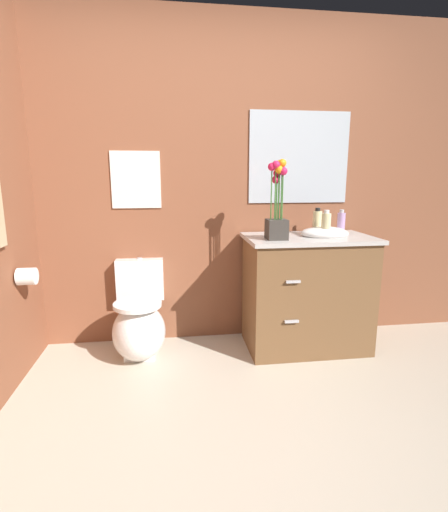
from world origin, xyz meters
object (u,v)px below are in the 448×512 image
(toilet, at_px, (139,324))
(wall_poster, at_px, (136,180))
(flower_vase, at_px, (277,209))
(toilet_paper_roll, at_px, (27,276))
(soap_bottle, at_px, (341,223))
(hand_wash_bottle, at_px, (317,222))
(wall_mirror, at_px, (299,158))
(vanity_cabinet, at_px, (307,291))
(lotion_bottle, at_px, (326,225))

(toilet, bearing_deg, wall_poster, 90.00)
(flower_vase, xyz_separation_m, toilet_paper_roll, (-1.65, -0.07, -0.41))
(wall_poster, bearing_deg, toilet_paper_roll, -145.29)
(soap_bottle, distance_m, toilet_paper_roll, 2.22)
(hand_wash_bottle, xyz_separation_m, wall_mirror, (-0.09, 0.22, 0.48))
(toilet, relative_size, toilet_paper_roll, 6.27)
(toilet, distance_m, vanity_cabinet, 1.28)
(flower_vase, height_order, lotion_bottle, flower_vase)
(wall_mirror, bearing_deg, vanity_cabinet, -89.48)
(soap_bottle, height_order, wall_mirror, wall_mirror)
(soap_bottle, height_order, lotion_bottle, lotion_bottle)
(vanity_cabinet, bearing_deg, toilet, 178.80)
(hand_wash_bottle, bearing_deg, wall_mirror, 111.73)
(wall_poster, bearing_deg, flower_vase, -21.79)
(soap_bottle, xyz_separation_m, wall_mirror, (-0.26, 0.25, 0.49))
(toilet, bearing_deg, hand_wash_bottle, 2.05)
(toilet, bearing_deg, wall_mirror, 11.97)
(soap_bottle, distance_m, wall_mirror, 0.61)
(toilet_paper_roll, bearing_deg, wall_mirror, 13.50)
(flower_vase, distance_m, hand_wash_bottle, 0.42)
(flower_vase, distance_m, wall_poster, 1.08)
(vanity_cabinet, relative_size, lotion_bottle, 5.35)
(flower_vase, distance_m, wall_mirror, 0.60)
(toilet, xyz_separation_m, wall_mirror, (1.26, 0.27, 1.21))
(toilet, relative_size, wall_mirror, 0.86)
(hand_wash_bottle, bearing_deg, toilet, -177.95)
(vanity_cabinet, height_order, wall_poster, wall_poster)
(flower_vase, bearing_deg, lotion_bottle, 8.30)
(wall_poster, distance_m, wall_mirror, 1.27)
(soap_bottle, distance_m, lotion_bottle, 0.18)
(soap_bottle, distance_m, wall_poster, 1.58)
(lotion_bottle, relative_size, wall_mirror, 0.25)
(toilet_paper_roll, bearing_deg, wall_poster, 34.71)
(lotion_bottle, relative_size, toilet_paper_roll, 1.79)
(soap_bottle, height_order, wall_poster, wall_poster)
(toilet, xyz_separation_m, hand_wash_bottle, (1.35, 0.05, 0.72))
(toilet, xyz_separation_m, flower_vase, (0.98, -0.13, 0.84))
(toilet_paper_roll, bearing_deg, flower_vase, 2.44)
(vanity_cabinet, xyz_separation_m, wall_mirror, (-0.00, 0.29, 1.00))
(hand_wash_bottle, height_order, toilet_paper_roll, hand_wash_bottle)
(toilet, bearing_deg, lotion_bottle, -2.90)
(soap_bottle, bearing_deg, toilet_paper_roll, -174.44)
(flower_vase, xyz_separation_m, lotion_bottle, (0.39, 0.06, -0.12))
(vanity_cabinet, xyz_separation_m, lotion_bottle, (0.11, -0.04, 0.51))
(soap_bottle, bearing_deg, toilet, -179.35)
(flower_vase, bearing_deg, wall_poster, 158.21)
(flower_vase, xyz_separation_m, wall_poster, (-0.98, 0.39, 0.19))
(lotion_bottle, distance_m, hand_wash_bottle, 0.12)
(toilet, relative_size, lotion_bottle, 3.51)
(lotion_bottle, xyz_separation_m, toilet_paper_roll, (-2.04, -0.13, -0.28))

